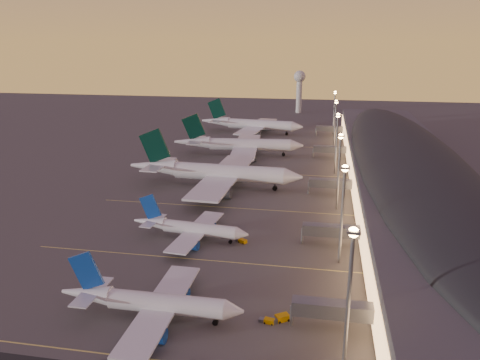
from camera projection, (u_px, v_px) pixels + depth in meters
name	position (u px, v px, depth m)	size (l,w,h in m)	color
ground	(203.00, 251.00, 126.15)	(700.00, 700.00, 0.00)	#413F3C
airliner_narrow_south	(151.00, 303.00, 94.80)	(38.67, 34.38, 13.88)	silver
airliner_narrow_north	(190.00, 228.00, 133.30)	(34.94, 31.38, 12.47)	silver
airliner_wide_near	(214.00, 172.00, 180.82)	(68.94, 62.75, 22.08)	silver
airliner_wide_mid	(239.00, 145.00, 230.81)	(64.17, 58.69, 20.52)	silver
airliner_wide_far	(251.00, 124.00, 286.31)	(64.51, 59.26, 20.65)	silver
terminal_building	(404.00, 164.00, 181.39)	(56.35, 255.00, 17.46)	#454549
light_masts	(338.00, 143.00, 176.26)	(2.20, 217.20, 25.90)	slate
radar_tower	(299.00, 84.00, 363.32)	(9.00, 9.00, 32.50)	silver
lane_markings	(232.00, 203.00, 163.86)	(90.00, 180.36, 0.00)	#D8C659
baggage_tug_a	(267.00, 321.00, 94.12)	(3.34, 1.84, 0.94)	#C88901
baggage_tug_b	(280.00, 318.00, 94.68)	(4.41, 3.65, 1.25)	#C88901
baggage_tug_c	(241.00, 241.00, 131.64)	(3.67, 3.00, 1.04)	#C88901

